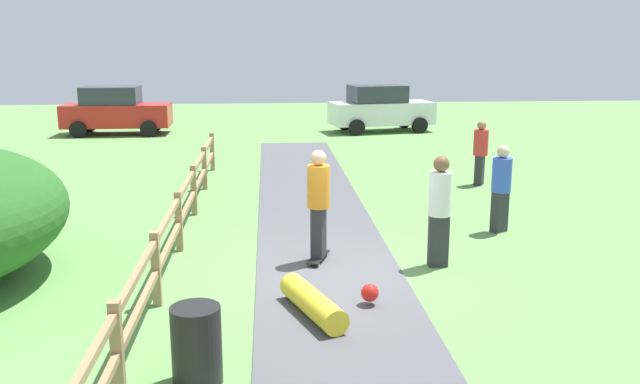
{
  "coord_description": "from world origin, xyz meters",
  "views": [
    {
      "loc": [
        -0.97,
        -10.52,
        3.76
      ],
      "look_at": [
        -0.03,
        1.5,
        1.0
      ],
      "focal_mm": 37.59,
      "sensor_mm": 36.0,
      "label": 1
    }
  ],
  "objects_px": {
    "trash_bin": "(197,345)",
    "bystander_white": "(440,206)",
    "skater_riding": "(319,200)",
    "skater_fallen": "(317,302)",
    "parked_car_white": "(380,108)",
    "bystander_blue": "(501,185)",
    "parked_car_red": "(116,111)",
    "bystander_red": "(480,150)"
  },
  "relations": [
    {
      "from": "skater_fallen",
      "to": "bystander_red",
      "type": "height_order",
      "value": "bystander_red"
    },
    {
      "from": "bystander_white",
      "to": "bystander_red",
      "type": "distance_m",
      "value": 6.86
    },
    {
      "from": "bystander_white",
      "to": "bystander_red",
      "type": "relative_size",
      "value": 1.11
    },
    {
      "from": "skater_riding",
      "to": "skater_fallen",
      "type": "xyz_separation_m",
      "value": [
        -0.19,
        -2.29,
        -0.91
      ]
    },
    {
      "from": "parked_car_red",
      "to": "bystander_white",
      "type": "bearing_deg",
      "value": -62.17
    },
    {
      "from": "bystander_blue",
      "to": "parked_car_red",
      "type": "bearing_deg",
      "value": 125.47
    },
    {
      "from": "skater_riding",
      "to": "parked_car_red",
      "type": "height_order",
      "value": "skater_riding"
    },
    {
      "from": "parked_car_red",
      "to": "trash_bin",
      "type": "bearing_deg",
      "value": -75.68
    },
    {
      "from": "bystander_red",
      "to": "bystander_white",
      "type": "bearing_deg",
      "value": -113.27
    },
    {
      "from": "trash_bin",
      "to": "bystander_blue",
      "type": "xyz_separation_m",
      "value": [
        5.4,
        5.63,
        0.51
      ]
    },
    {
      "from": "skater_fallen",
      "to": "parked_car_white",
      "type": "bearing_deg",
      "value": 77.91
    },
    {
      "from": "bystander_blue",
      "to": "bystander_red",
      "type": "xyz_separation_m",
      "value": [
        0.97,
        4.35,
        -0.03
      ]
    },
    {
      "from": "trash_bin",
      "to": "bystander_white",
      "type": "distance_m",
      "value": 5.23
    },
    {
      "from": "bystander_red",
      "to": "parked_car_red",
      "type": "xyz_separation_m",
      "value": [
        -11.63,
        10.6,
        0.03
      ]
    },
    {
      "from": "bystander_white",
      "to": "parked_car_red",
      "type": "bearing_deg",
      "value": 117.83
    },
    {
      "from": "trash_bin",
      "to": "bystander_white",
      "type": "height_order",
      "value": "bystander_white"
    },
    {
      "from": "parked_car_white",
      "to": "parked_car_red",
      "type": "relative_size",
      "value": 1.05
    },
    {
      "from": "bystander_blue",
      "to": "parked_car_white",
      "type": "height_order",
      "value": "parked_car_white"
    },
    {
      "from": "bystander_blue",
      "to": "bystander_white",
      "type": "relative_size",
      "value": 0.92
    },
    {
      "from": "trash_bin",
      "to": "bystander_blue",
      "type": "relative_size",
      "value": 0.52
    },
    {
      "from": "trash_bin",
      "to": "parked_car_red",
      "type": "height_order",
      "value": "parked_car_red"
    },
    {
      "from": "parked_car_white",
      "to": "bystander_blue",
      "type": "bearing_deg",
      "value": -90.4
    },
    {
      "from": "skater_fallen",
      "to": "bystander_blue",
      "type": "distance_m",
      "value": 5.57
    },
    {
      "from": "trash_bin",
      "to": "bystander_red",
      "type": "bearing_deg",
      "value": 57.45
    },
    {
      "from": "trash_bin",
      "to": "parked_car_white",
      "type": "distance_m",
      "value": 21.31
    },
    {
      "from": "bystander_red",
      "to": "parked_car_white",
      "type": "relative_size",
      "value": 0.38
    },
    {
      "from": "trash_bin",
      "to": "parked_car_white",
      "type": "bearing_deg",
      "value": 75.02
    },
    {
      "from": "bystander_blue",
      "to": "skater_riding",
      "type": "bearing_deg",
      "value": -156.94
    },
    {
      "from": "parked_car_red",
      "to": "skater_riding",
      "type": "bearing_deg",
      "value": -67.3
    },
    {
      "from": "skater_fallen",
      "to": "bystander_white",
      "type": "distance_m",
      "value": 3.05
    },
    {
      "from": "bystander_red",
      "to": "trash_bin",
      "type": "bearing_deg",
      "value": -122.55
    },
    {
      "from": "skater_riding",
      "to": "parked_car_white",
      "type": "distance_m",
      "value": 16.98
    },
    {
      "from": "bystander_white",
      "to": "skater_fallen",
      "type": "bearing_deg",
      "value": -138.58
    },
    {
      "from": "bystander_blue",
      "to": "bystander_red",
      "type": "distance_m",
      "value": 4.46
    },
    {
      "from": "bystander_white",
      "to": "bystander_red",
      "type": "bearing_deg",
      "value": 66.73
    },
    {
      "from": "skater_fallen",
      "to": "bystander_red",
      "type": "relative_size",
      "value": 0.94
    },
    {
      "from": "bystander_blue",
      "to": "parked_car_red",
      "type": "distance_m",
      "value": 18.36
    },
    {
      "from": "trash_bin",
      "to": "parked_car_white",
      "type": "xyz_separation_m",
      "value": [
        5.5,
        20.58,
        0.51
      ]
    },
    {
      "from": "skater_riding",
      "to": "bystander_blue",
      "type": "relative_size",
      "value": 1.11
    },
    {
      "from": "skater_riding",
      "to": "bystander_white",
      "type": "height_order",
      "value": "skater_riding"
    },
    {
      "from": "trash_bin",
      "to": "bystander_white",
      "type": "bearing_deg",
      "value": 45.17
    },
    {
      "from": "bystander_red",
      "to": "parked_car_red",
      "type": "bearing_deg",
      "value": 137.64
    }
  ]
}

